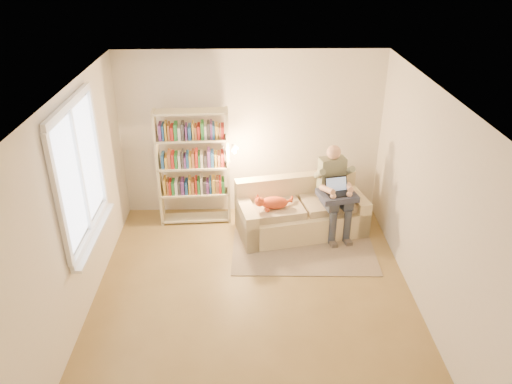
{
  "coord_description": "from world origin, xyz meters",
  "views": [
    {
      "loc": [
        -0.09,
        -4.97,
        4.04
      ],
      "look_at": [
        0.05,
        1.0,
        0.96
      ],
      "focal_mm": 35.0,
      "sensor_mm": 36.0,
      "label": 1
    }
  ],
  "objects_px": {
    "person": "(334,186)",
    "sofa": "(300,213)",
    "cat": "(274,202)",
    "bookshelf": "(193,162)",
    "laptop": "(336,189)"
  },
  "relations": [
    {
      "from": "person",
      "to": "cat",
      "type": "relative_size",
      "value": 2.35
    },
    {
      "from": "person",
      "to": "bookshelf",
      "type": "xyz_separation_m",
      "value": [
        -2.08,
        0.38,
        0.24
      ]
    },
    {
      "from": "person",
      "to": "cat",
      "type": "height_order",
      "value": "person"
    },
    {
      "from": "bookshelf",
      "to": "cat",
      "type": "bearing_deg",
      "value": -27.63
    },
    {
      "from": "sofa",
      "to": "bookshelf",
      "type": "distance_m",
      "value": 1.79
    },
    {
      "from": "cat",
      "to": "bookshelf",
      "type": "relative_size",
      "value": 0.32
    },
    {
      "from": "bookshelf",
      "to": "laptop",
      "type": "bearing_deg",
      "value": -16.66
    },
    {
      "from": "sofa",
      "to": "laptop",
      "type": "distance_m",
      "value": 0.7
    },
    {
      "from": "laptop",
      "to": "person",
      "type": "bearing_deg",
      "value": 77.42
    },
    {
      "from": "person",
      "to": "sofa",
      "type": "bearing_deg",
      "value": 161.96
    },
    {
      "from": "sofa",
      "to": "laptop",
      "type": "xyz_separation_m",
      "value": [
        0.47,
        -0.17,
        0.49
      ]
    },
    {
      "from": "laptop",
      "to": "bookshelf",
      "type": "height_order",
      "value": "bookshelf"
    },
    {
      "from": "person",
      "to": "bookshelf",
      "type": "distance_m",
      "value": 2.13
    },
    {
      "from": "person",
      "to": "cat",
      "type": "xyz_separation_m",
      "value": [
        -0.89,
        -0.16,
        -0.16
      ]
    },
    {
      "from": "cat",
      "to": "sofa",
      "type": "bearing_deg",
      "value": 14.79
    }
  ]
}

